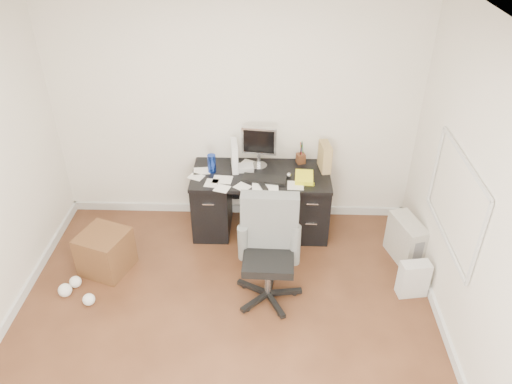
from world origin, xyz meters
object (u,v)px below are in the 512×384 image
lcd_monitor (259,147)px  office_chair (268,254)px  wicker_basket (105,252)px  keyboard (264,179)px  pc_tower (406,240)px  desk (261,201)px

lcd_monitor → office_chair: (0.12, -1.25, -0.45)m
wicker_basket → keyboard: bearing=20.4°
pc_tower → office_chair: bearing=-173.7°
desk → wicker_basket: size_ratio=3.36×
office_chair → wicker_basket: size_ratio=2.43×
lcd_monitor → office_chair: size_ratio=0.44×
keyboard → desk: bearing=114.8°
desk → office_chair: size_ratio=1.38×
keyboard → office_chair: office_chair is taller
keyboard → office_chair: (0.06, -0.96, -0.22)m
keyboard → wicker_basket: 1.81m
lcd_monitor → pc_tower: (1.57, -0.62, -0.75)m
wicker_basket → office_chair: bearing=-12.0°
lcd_monitor → wicker_basket: (-1.56, -0.89, -0.77)m
desk → wicker_basket: 1.75m
wicker_basket → lcd_monitor: bearing=29.7°
desk → lcd_monitor: lcd_monitor is taller
keyboard → wicker_basket: size_ratio=1.04×
lcd_monitor → office_chair: bearing=-77.2°
desk → pc_tower: (1.54, -0.46, -0.16)m
keyboard → wicker_basket: bearing=-150.9°
office_chair → pc_tower: office_chair is taller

